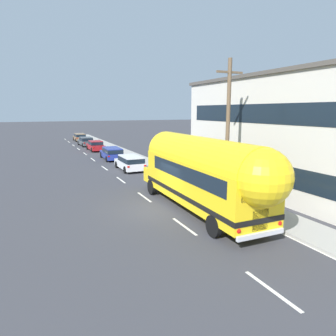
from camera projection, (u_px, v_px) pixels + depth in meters
The scene contains 11 objects.
ground_plane at pixel (161, 209), 17.25m from camera, with size 300.00×300.00×0.00m, color #38383D.
lane_markings at pixel (131, 167), 30.15m from camera, with size 3.76×80.00×0.01m.
sidewalk_slab at pixel (165, 170), 28.12m from camera, with size 2.29×90.00×0.15m, color #9E9B93.
roadside_building at pixel (336, 135), 19.58m from camera, with size 10.01×21.39×7.84m.
utility_pole at pixel (228, 128), 18.39m from camera, with size 1.80×0.24×8.50m.
painted_bus at pixel (204, 172), 16.04m from camera, with size 2.71×12.15×4.12m.
car_lead at pixel (130, 162), 28.28m from camera, with size 1.92×4.36×1.37m.
car_second at pixel (112, 153), 34.47m from camera, with size 2.13×4.84×1.37m.
car_third at pixel (96, 145), 42.18m from camera, with size 1.90×4.67×1.37m.
car_fourth at pixel (86, 141), 47.84m from camera, with size 2.06×4.87×1.37m.
car_fifth at pixel (80, 137), 55.37m from camera, with size 1.90×4.44×1.37m.
Camera 1 is at (-6.52, -15.18, 5.50)m, focal length 32.54 mm.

